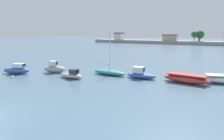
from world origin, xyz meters
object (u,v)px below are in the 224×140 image
at_px(moored_boat_0, 17,70).
at_px(moored_boat_4, 141,74).
at_px(moored_boat_3, 109,72).
at_px(moored_boat_6, 223,79).
at_px(moored_boat_2, 72,75).
at_px(mooring_buoy_2, 13,77).
at_px(moored_boat_5, 186,79).
at_px(moored_boat_1, 55,68).

height_order(moored_boat_0, moored_boat_4, moored_boat_4).
distance_m(moored_boat_0, moored_boat_4, 18.03).
height_order(moored_boat_3, moored_boat_6, moored_boat_3).
relative_size(moored_boat_2, mooring_buoy_2, 11.57).
height_order(moored_boat_0, moored_boat_5, moored_boat_0).
bearing_deg(moored_boat_0, moored_boat_5, -6.10).
bearing_deg(moored_boat_1, moored_boat_2, -40.68).
relative_size(moored_boat_2, moored_boat_6, 0.68).
bearing_deg(moored_boat_6, moored_boat_3, 173.60).
bearing_deg(moored_boat_1, mooring_buoy_2, -136.18).
relative_size(moored_boat_0, moored_boat_5, 0.76).
xyz_separation_m(moored_boat_3, moored_boat_4, (4.66, 0.34, 0.14)).
relative_size(moored_boat_1, moored_boat_5, 0.64).
relative_size(moored_boat_2, moored_boat_3, 0.56).
bearing_deg(moored_boat_6, moored_boat_1, 176.48).
height_order(moored_boat_2, moored_boat_4, moored_boat_4).
relative_size(moored_boat_0, moored_boat_6, 0.81).
relative_size(moored_boat_0, moored_boat_4, 1.04).
bearing_deg(moored_boat_5, moored_boat_6, 33.30).
bearing_deg(moored_boat_6, moored_boat_0, -179.19).
xyz_separation_m(moored_boat_2, mooring_buoy_2, (-6.95, -3.88, -0.29)).
bearing_deg(moored_boat_0, moored_boat_1, 14.37).
distance_m(moored_boat_1, moored_boat_5, 18.59).
distance_m(moored_boat_0, moored_boat_3, 13.65).
distance_m(moored_boat_0, moored_boat_5, 23.54).
height_order(moored_boat_1, moored_boat_3, moored_boat_3).
distance_m(moored_boat_3, mooring_buoy_2, 13.05).
distance_m(moored_boat_1, mooring_buoy_2, 5.80).
bearing_deg(moored_boat_0, mooring_buoy_2, -68.61).
height_order(moored_boat_4, mooring_buoy_2, moored_boat_4).
relative_size(moored_boat_4, mooring_buoy_2, 13.21).
height_order(moored_boat_0, moored_boat_3, moored_boat_3).
bearing_deg(moored_boat_4, moored_boat_1, -171.62).
bearing_deg(moored_boat_4, mooring_buoy_2, -155.98).
xyz_separation_m(moored_boat_6, mooring_buoy_2, (-24.22, -11.35, -0.32)).
bearing_deg(moored_boat_5, moored_boat_3, -171.12).
bearing_deg(moored_boat_5, moored_boat_4, -170.24).
height_order(moored_boat_1, mooring_buoy_2, moored_boat_1).
distance_m(moored_boat_4, moored_boat_6, 9.84).
bearing_deg(mooring_buoy_2, moored_boat_1, 67.38).
bearing_deg(moored_boat_3, moored_boat_0, -152.80).
bearing_deg(moored_boat_1, moored_boat_3, -3.31).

